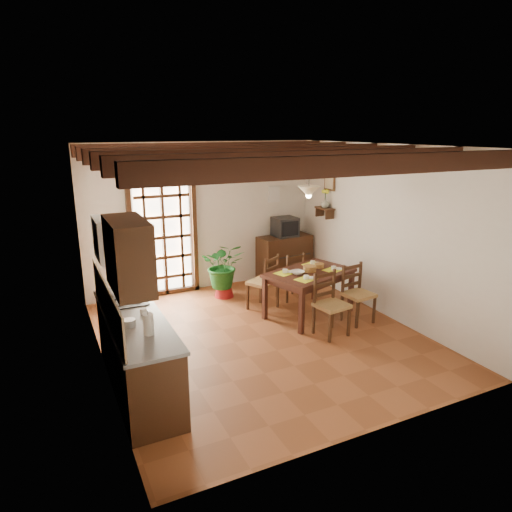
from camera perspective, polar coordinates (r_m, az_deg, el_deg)
ground_plane at (r=6.97m, az=0.69°, el=-10.04°), size 5.00×5.00×0.00m
room_shell at (r=6.40m, az=0.74°, el=4.77°), size 4.52×5.02×2.81m
ceiling_beams at (r=6.29m, az=0.77°, el=12.61°), size 4.50×4.34×0.20m
french_door at (r=8.52m, az=-11.50°, el=2.81°), size 1.26×0.11×2.32m
kitchen_counter at (r=5.70m, az=-14.73°, el=-11.47°), size 0.64×2.25×1.38m
upper_cabinet at (r=4.54m, az=-15.65°, el=0.09°), size 0.35×0.80×0.70m
range_hood at (r=5.78m, az=-17.59°, el=2.01°), size 0.38×0.60×0.54m
counter_items at (r=5.59m, az=-15.25°, el=-6.63°), size 0.50×1.43×0.25m
dining_table at (r=7.56m, az=6.68°, el=-2.64°), size 1.62×1.30×0.76m
chair_near_left at (r=7.01m, az=9.32°, el=-7.40°), size 0.50×0.49×0.97m
chair_near_right at (r=7.56m, az=12.55°, el=-5.91°), size 0.48×0.46×0.94m
chair_far_left at (r=7.89m, az=0.93°, el=-4.53°), size 0.60×0.59×0.97m
chair_far_right at (r=8.37m, az=4.32°, el=-3.54°), size 0.44×0.43×0.89m
table_setting at (r=7.51m, az=6.72°, el=-1.64°), size 1.03×0.68×0.10m
table_bowl at (r=7.37m, az=5.17°, el=-2.06°), size 0.24×0.24×0.05m
sideboard at (r=9.37m, az=3.57°, el=-0.25°), size 1.13×0.58×0.93m
crt_tv at (r=9.21m, az=3.66°, el=3.66°), size 0.46×0.43×0.39m
fuse_box at (r=9.26m, az=2.27°, el=7.73°), size 0.25×0.03×0.32m
plant_pot at (r=8.53m, az=-4.02°, el=-4.36°), size 0.36×0.36×0.22m
potted_plant at (r=8.39m, az=-4.08°, el=-1.40°), size 2.50×2.34×2.25m
wall_shelf at (r=8.88m, az=8.59°, el=5.67°), size 0.20×0.42×0.20m
shelf_vase at (r=8.86m, az=8.63°, el=6.55°), size 0.15×0.15×0.15m
shelf_flowers at (r=8.83m, az=8.68°, el=7.88°), size 0.14×0.14×0.36m
framed_picture at (r=8.85m, az=9.19°, el=9.14°), size 0.03×0.32×0.32m
pendant_lamp at (r=7.33m, az=6.61°, el=8.13°), size 0.36×0.36×0.84m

